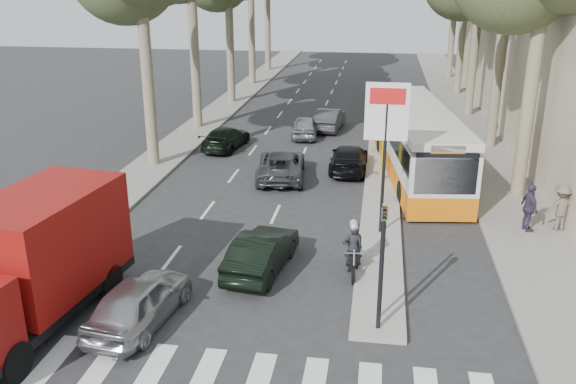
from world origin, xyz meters
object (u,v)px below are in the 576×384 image
Objects in this scene: silver_hatchback at (139,301)px; dark_hatchback at (262,252)px; red_truck at (33,260)px; city_bus at (417,140)px; motorcycle at (353,248)px.

dark_hatchback is at bearing -119.23° from silver_hatchback.
city_bus is (10.75, 14.72, -0.15)m from red_truck.
red_truck is (-5.45, -3.89, 1.19)m from dark_hatchback.
red_truck is at bearing -133.39° from city_bus.
red_truck reaches higher than silver_hatchback.
silver_hatchback is 0.32× the size of city_bus.
red_truck is at bearing -156.91° from motorcycle.
silver_hatchback is 1.00× the size of dark_hatchback.
silver_hatchback is 16.52m from city_bus.
motorcycle reaches higher than silver_hatchback.
dark_hatchback is at bearing 42.46° from red_truck.
silver_hatchback is at bearing -126.24° from city_bus.
motorcycle is at bearing -136.31° from silver_hatchback.
dark_hatchback is 0.32× the size of city_bus.
city_bus is (5.30, 10.84, 1.04)m from dark_hatchback.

